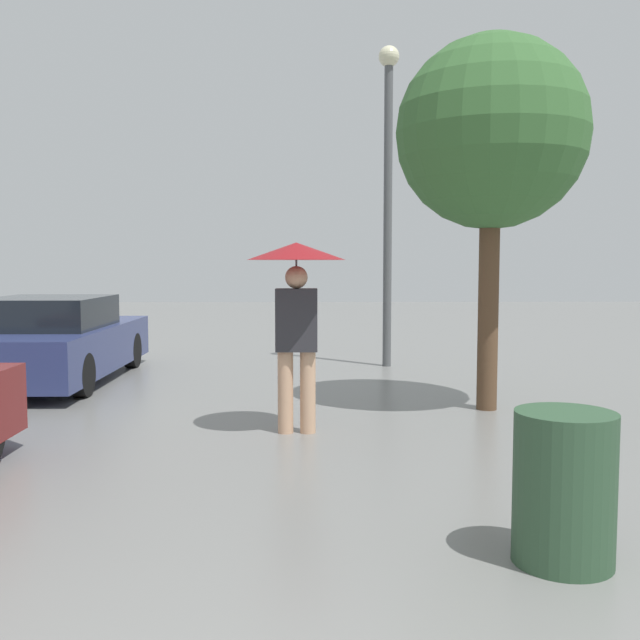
% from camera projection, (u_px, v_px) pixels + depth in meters
% --- Properties ---
extents(pedestrian, '(0.97, 0.97, 1.89)m').
position_uv_depth(pedestrian, '(296.00, 288.00, 7.00)').
color(pedestrian, tan).
rests_on(pedestrian, ground_plane).
extents(parked_car_farthest, '(1.77, 4.13, 1.22)m').
position_uv_depth(parked_car_farthest, '(53.00, 342.00, 10.18)').
color(parked_car_farthest, navy).
rests_on(parked_car_farthest, ground_plane).
extents(tree, '(2.16, 2.16, 4.23)m').
position_uv_depth(tree, '(492.00, 135.00, 8.01)').
color(tree, brown).
rests_on(tree, ground_plane).
extents(street_lamp, '(0.33, 0.33, 5.14)m').
position_uv_depth(street_lamp, '(388.00, 172.00, 11.48)').
color(street_lamp, '#515456').
rests_on(street_lamp, ground_plane).
extents(trash_bin, '(0.57, 0.57, 0.86)m').
position_uv_depth(trash_bin, '(564.00, 488.00, 4.00)').
color(trash_bin, '#2D4C33').
rests_on(trash_bin, ground_plane).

